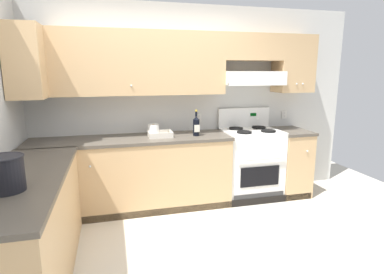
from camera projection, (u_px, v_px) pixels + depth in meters
ground_plane at (180, 259)px, 2.90m from camera, size 7.04×7.04×0.00m
wall_back at (184, 89)px, 4.14m from camera, size 4.68×0.57×2.55m
counter_back_run at (159, 172)px, 3.98m from camera, size 3.60×0.65×0.91m
counter_left_run at (28, 232)px, 2.50m from camera, size 0.63×1.91×0.91m
stove at (250, 163)px, 4.30m from camera, size 0.76×0.62×1.20m
wine_bottle at (196, 126)px, 3.93m from camera, size 0.08×0.08×0.33m
bowl at (160, 135)px, 3.89m from camera, size 0.29×0.24×0.07m
bucket at (5, 173)px, 2.10m from camera, size 0.25×0.25×0.25m
paper_towel_roll at (153, 130)px, 3.98m from camera, size 0.14×0.14×0.14m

